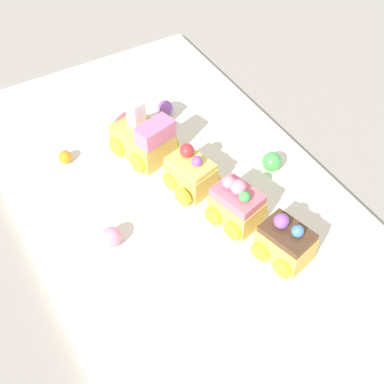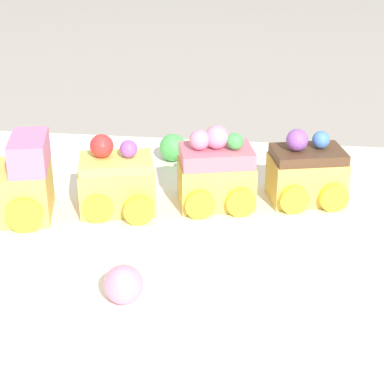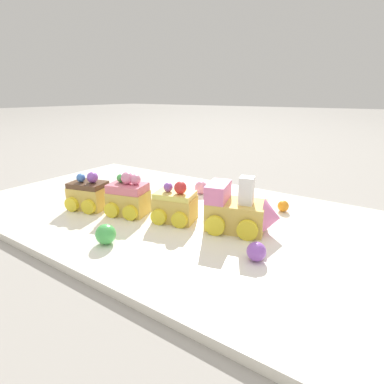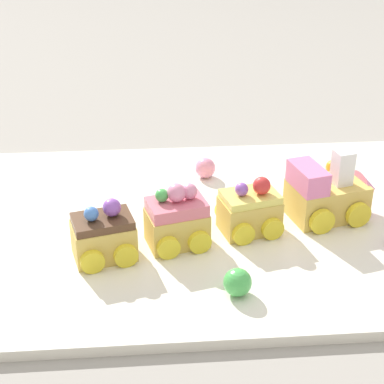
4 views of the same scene
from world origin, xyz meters
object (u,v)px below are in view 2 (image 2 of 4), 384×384
at_px(cake_car_lemon, 117,183).
at_px(gumball_green, 173,148).
at_px(cake_car_strawberry, 216,175).
at_px(gumball_pink, 124,284).
at_px(cake_car_chocolate, 306,174).

distance_m(cake_car_lemon, gumball_green, 0.12).
bearing_deg(gumball_green, cake_car_strawberry, 118.60).
xyz_separation_m(cake_car_lemon, gumball_pink, (-0.04, 0.14, -0.01)).
xyz_separation_m(cake_car_lemon, gumball_green, (-0.03, -0.12, -0.01)).
bearing_deg(gumball_green, cake_car_chocolate, 149.57).
bearing_deg(cake_car_strawberry, cake_car_lemon, -0.25).
height_order(cake_car_chocolate, gumball_green, cake_car_chocolate).
bearing_deg(gumball_green, cake_car_lemon, 75.52).
bearing_deg(cake_car_chocolate, gumball_pink, 40.81).
xyz_separation_m(cake_car_chocolate, gumball_green, (0.13, -0.08, -0.01)).
distance_m(cake_car_lemon, cake_car_strawberry, 0.09).
distance_m(cake_car_strawberry, gumball_green, 0.11).
distance_m(cake_car_lemon, gumball_pink, 0.15).
distance_m(cake_car_chocolate, gumball_pink, 0.22).
bearing_deg(gumball_pink, cake_car_strawberry, -106.36).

